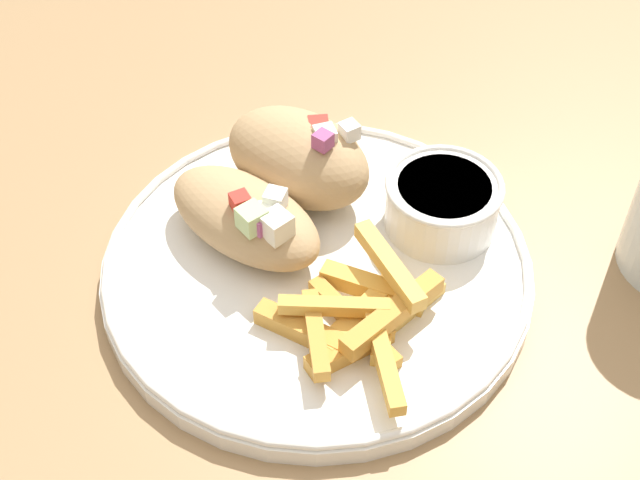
{
  "coord_description": "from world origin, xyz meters",
  "views": [
    {
      "loc": [
        0.28,
        -0.28,
        1.2
      ],
      "look_at": [
        -0.01,
        0.0,
        0.76
      ],
      "focal_mm": 50.0,
      "sensor_mm": 36.0,
      "label": 1
    }
  ],
  "objects_px": {
    "pita_sandwich_far": "(298,157)",
    "sauce_ramekin": "(443,201)",
    "pita_sandwich_near": "(246,217)",
    "fries_pile": "(362,317)",
    "plate": "(320,264)"
  },
  "relations": [
    {
      "from": "pita_sandwich_near",
      "to": "pita_sandwich_far",
      "type": "relative_size",
      "value": 1.04
    },
    {
      "from": "pita_sandwich_near",
      "to": "fries_pile",
      "type": "bearing_deg",
      "value": -5.28
    },
    {
      "from": "pita_sandwich_far",
      "to": "sauce_ramekin",
      "type": "distance_m",
      "value": 0.11
    },
    {
      "from": "plate",
      "to": "pita_sandwich_far",
      "type": "distance_m",
      "value": 0.08
    },
    {
      "from": "pita_sandwich_far",
      "to": "pita_sandwich_near",
      "type": "bearing_deg",
      "value": -90.22
    },
    {
      "from": "pita_sandwich_far",
      "to": "sauce_ramekin",
      "type": "height_order",
      "value": "pita_sandwich_far"
    },
    {
      "from": "pita_sandwich_far",
      "to": "sauce_ramekin",
      "type": "relative_size",
      "value": 1.5
    },
    {
      "from": "sauce_ramekin",
      "to": "plate",
      "type": "bearing_deg",
      "value": -112.85
    },
    {
      "from": "pita_sandwich_near",
      "to": "sauce_ramekin",
      "type": "distance_m",
      "value": 0.14
    },
    {
      "from": "pita_sandwich_far",
      "to": "sauce_ramekin",
      "type": "xyz_separation_m",
      "value": [
        0.1,
        0.05,
        -0.01
      ]
    },
    {
      "from": "fries_pile",
      "to": "sauce_ramekin",
      "type": "height_order",
      "value": "sauce_ramekin"
    },
    {
      "from": "plate",
      "to": "sauce_ramekin",
      "type": "bearing_deg",
      "value": 67.15
    },
    {
      "from": "plate",
      "to": "pita_sandwich_far",
      "type": "bearing_deg",
      "value": 147.62
    },
    {
      "from": "plate",
      "to": "pita_sandwich_far",
      "type": "relative_size",
      "value": 2.39
    },
    {
      "from": "plate",
      "to": "pita_sandwich_near",
      "type": "bearing_deg",
      "value": -155.07
    }
  ]
}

